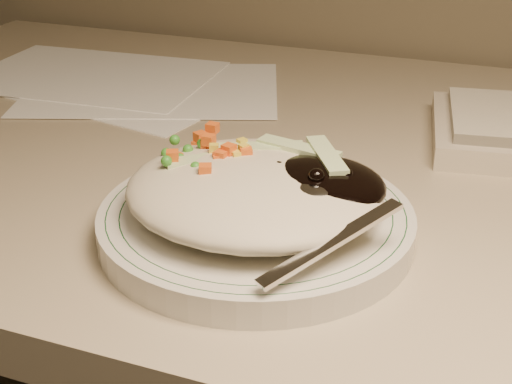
% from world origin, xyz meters
% --- Properties ---
extents(desk, '(1.40, 0.70, 0.74)m').
position_xyz_m(desk, '(0.00, 1.38, 0.54)').
color(desk, gray).
rests_on(desk, ground).
extents(plate, '(0.24, 0.24, 0.02)m').
position_xyz_m(plate, '(-0.06, 1.20, 0.75)').
color(plate, silver).
rests_on(plate, desk).
extents(plate_rim, '(0.23, 0.23, 0.00)m').
position_xyz_m(plate_rim, '(-0.06, 1.20, 0.76)').
color(plate_rim, '#144723').
rests_on(plate_rim, plate).
extents(meal, '(0.21, 0.19, 0.05)m').
position_xyz_m(meal, '(-0.06, 1.19, 0.78)').
color(meal, '#BFB49A').
rests_on(meal, plate).
extents(papers, '(0.43, 0.30, 0.00)m').
position_xyz_m(papers, '(-0.35, 1.49, 0.74)').
color(papers, white).
rests_on(papers, desk).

